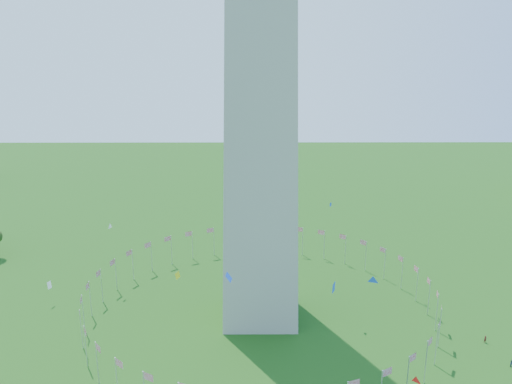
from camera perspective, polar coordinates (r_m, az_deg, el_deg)
flag_ring at (r=120.29m, az=0.46°, el=-12.05°), size 80.24×80.24×9.00m
kites_aloft at (r=92.49m, az=4.57°, el=-12.64°), size 101.52×79.13×27.30m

